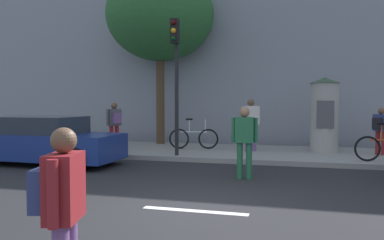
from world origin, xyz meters
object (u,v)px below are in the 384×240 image
at_px(street_tree, 160,15).
at_px(pedestrian_in_red_top, 380,127).
at_px(traffic_light, 176,64).
at_px(parked_car_dark, 44,141).
at_px(pedestrian_in_light_jacket, 245,137).
at_px(poster_column, 324,114).
at_px(pedestrian_in_dark_shirt, 62,204).
at_px(bicycle_leaning, 194,138).
at_px(pedestrian_with_backpack, 114,121).
at_px(pedestrian_with_bag, 251,120).

distance_m(street_tree, pedestrian_in_red_top, 9.03).
xyz_separation_m(traffic_light, parked_car_dark, (-3.51, -1.69, -2.31)).
bearing_deg(street_tree, pedestrian_in_light_jacket, -53.69).
bearing_deg(poster_column, pedestrian_in_red_top, -12.38).
height_order(street_tree, parked_car_dark, street_tree).
bearing_deg(traffic_light, pedestrian_in_light_jacket, -43.92).
distance_m(pedestrian_in_light_jacket, pedestrian_in_red_top, 5.66).
distance_m(pedestrian_in_dark_shirt, bicycle_leaning, 10.50).
xyz_separation_m(pedestrian_in_light_jacket, parked_car_dark, (-5.95, 0.65, -0.32)).
xyz_separation_m(poster_column, pedestrian_with_backpack, (-7.13, -1.23, -0.28)).
bearing_deg(bicycle_leaning, pedestrian_with_backpack, -162.62).
bearing_deg(pedestrian_in_dark_shirt, parked_car_dark, 127.19).
height_order(pedestrian_in_light_jacket, pedestrian_in_red_top, pedestrian_in_light_jacket).
bearing_deg(traffic_light, parked_car_dark, -154.27).
xyz_separation_m(traffic_light, pedestrian_in_red_top, (6.20, 1.88, -1.96)).
relative_size(pedestrian_with_backpack, parked_car_dark, 0.37).
distance_m(traffic_light, street_tree, 4.29).
xyz_separation_m(pedestrian_in_red_top, bicycle_leaning, (-6.11, -0.02, -0.49)).
distance_m(poster_column, pedestrian_in_light_jacket, 5.07).
height_order(street_tree, bicycle_leaning, street_tree).
distance_m(pedestrian_with_backpack, bicycle_leaning, 2.87).
relative_size(pedestrian_in_red_top, parked_car_dark, 0.33).
height_order(street_tree, pedestrian_with_backpack, street_tree).
bearing_deg(pedestrian_with_backpack, pedestrian_with_bag, 8.12).
xyz_separation_m(pedestrian_with_backpack, pedestrian_with_bag, (4.73, 0.67, 0.07)).
height_order(traffic_light, bicycle_leaning, traffic_light).
bearing_deg(pedestrian_in_red_top, pedestrian_with_bag, -177.39).
relative_size(pedestrian_in_red_top, pedestrian_with_bag, 0.84).
distance_m(pedestrian_in_dark_shirt, pedestrian_with_bag, 10.22).
bearing_deg(poster_column, parked_car_dark, -153.93).
bearing_deg(pedestrian_in_red_top, pedestrian_with_backpack, -174.41).
height_order(pedestrian_with_backpack, bicycle_leaning, pedestrian_with_backpack).
bearing_deg(pedestrian_with_bag, pedestrian_with_backpack, -171.88).
distance_m(street_tree, bicycle_leaning, 5.23).
bearing_deg(pedestrian_in_red_top, traffic_light, -163.14).
height_order(traffic_light, parked_car_dark, traffic_light).
xyz_separation_m(pedestrian_in_light_jacket, pedestrian_with_bag, (-0.30, 4.04, 0.22)).
bearing_deg(parked_car_dark, pedestrian_in_red_top, 20.19).
distance_m(pedestrian_in_dark_shirt, pedestrian_in_light_jacket, 6.22).
relative_size(street_tree, pedestrian_with_bag, 3.91).
height_order(pedestrian_in_red_top, bicycle_leaning, pedestrian_in_red_top).
relative_size(traffic_light, pedestrian_with_bag, 2.36).
bearing_deg(pedestrian_with_backpack, poster_column, 9.76).
bearing_deg(poster_column, pedestrian_with_bag, -167.07).
distance_m(pedestrian_in_red_top, bicycle_leaning, 6.13).
xyz_separation_m(poster_column, pedestrian_with_bag, (-2.40, -0.55, -0.21)).
xyz_separation_m(pedestrian_in_red_top, parked_car_dark, (-9.71, -3.57, -0.35)).
distance_m(traffic_light, bicycle_leaning, 3.08).
xyz_separation_m(pedestrian_in_red_top, pedestrian_with_backpack, (-8.79, -0.86, 0.11)).
bearing_deg(pedestrian_with_bag, bicycle_leaning, 175.41).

